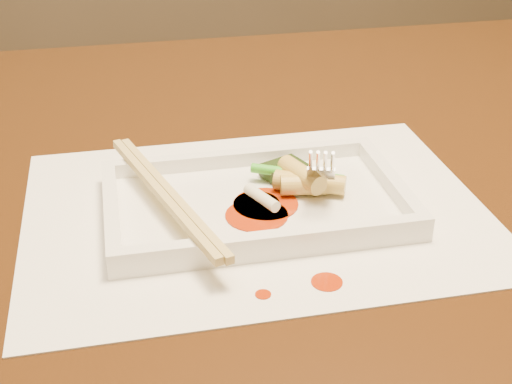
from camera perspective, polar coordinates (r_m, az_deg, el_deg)
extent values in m
cube|color=black|center=(0.69, 1.44, -0.18)|extent=(1.40, 0.90, 0.04)
cube|color=white|center=(0.63, 0.00, -1.50)|extent=(0.40, 0.30, 0.00)
cylinder|color=#A72704|center=(0.54, 5.69, -7.17)|extent=(0.02, 0.02, 0.00)
cylinder|color=#A72704|center=(0.52, 0.57, -8.19)|extent=(0.01, 0.01, 0.00)
cube|color=white|center=(0.62, 0.00, -1.12)|extent=(0.26, 0.16, 0.01)
cube|color=white|center=(0.68, -1.28, 2.75)|extent=(0.26, 0.01, 0.01)
cube|color=white|center=(0.56, 1.57, -3.92)|extent=(0.26, 0.01, 0.01)
cube|color=white|center=(0.61, -11.51, -1.42)|extent=(0.01, 0.14, 0.01)
cube|color=white|center=(0.65, 10.72, 0.87)|extent=(0.01, 0.14, 0.01)
cube|color=black|center=(0.66, 2.26, 1.78)|extent=(0.05, 0.04, 0.01)
cylinder|color=#EAEACC|center=(0.60, 0.46, -0.45)|extent=(0.03, 0.04, 0.01)
cylinder|color=green|center=(0.64, 3.31, 1.47)|extent=(0.08, 0.05, 0.01)
cube|color=tan|center=(0.60, -7.64, -0.16)|extent=(0.07, 0.22, 0.01)
cube|color=tan|center=(0.60, -6.88, -0.09)|extent=(0.07, 0.22, 0.01)
cylinder|color=#A72704|center=(0.62, 0.78, -0.98)|extent=(0.06, 0.06, 0.00)
cylinder|color=#A72704|center=(0.62, 0.03, -0.90)|extent=(0.04, 0.04, 0.00)
cylinder|color=#A72704|center=(0.60, 0.06, -1.86)|extent=(0.05, 0.05, 0.00)
cylinder|color=#D7C464|center=(0.63, 3.25, 0.76)|extent=(0.04, 0.04, 0.02)
cylinder|color=#D7C464|center=(0.63, 4.98, 0.73)|extent=(0.05, 0.04, 0.02)
cylinder|color=#D7C464|center=(0.63, 3.68, 1.39)|extent=(0.04, 0.05, 0.02)
cylinder|color=#D7C464|center=(0.63, 3.82, 0.59)|extent=(0.04, 0.02, 0.02)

